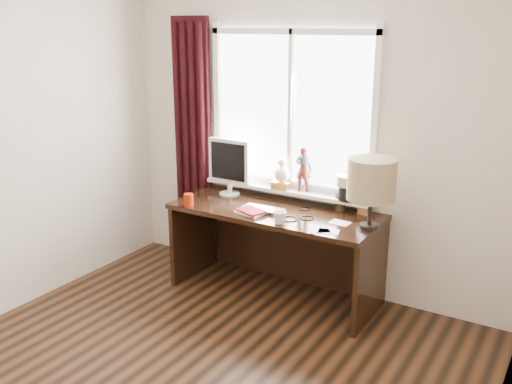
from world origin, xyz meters
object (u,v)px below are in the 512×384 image
Objects in this scene: laptop at (263,209)px; table_lamp at (372,180)px; desk at (281,234)px; red_cup at (189,200)px; mug at (280,217)px; monitor at (229,164)px.

table_lamp is (0.86, 0.06, 0.35)m from laptop.
laptop is at bearing -108.15° from desk.
red_cup reaches higher than laptop.
desk is at bearing 117.26° from mug.
mug is 0.88m from monitor.
laptop is 3.28× the size of mug.
table_lamp reaches higher than laptop.
table_lamp is (0.80, -0.12, 0.61)m from desk.
table_lamp is at bearing -8.55° from desk.
monitor is (-0.48, 0.24, 0.26)m from laptop.
monitor is 1.36m from table_lamp.
mug reaches higher than desk.
desk is at bearing 171.45° from table_lamp.
monitor is at bearing 152.72° from laptop.
laptop is 0.20× the size of desk.
red_cup is at bearing -169.30° from table_lamp.
monitor reaches higher than desk.
desk is at bearing 31.38° from red_cup.
table_lamp reaches higher than monitor.
laptop is 0.62m from red_cup.
red_cup is 0.20× the size of table_lamp.
monitor reaches higher than laptop.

